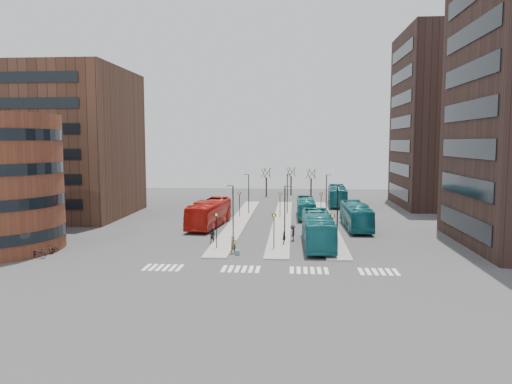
# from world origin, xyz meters

# --- Properties ---
(ground) EXTENTS (160.00, 160.00, 0.00)m
(ground) POSITION_xyz_m (0.00, 0.00, 0.00)
(ground) COLOR #313134
(ground) RESTS_ON ground
(island_left) EXTENTS (2.50, 45.00, 0.15)m
(island_left) POSITION_xyz_m (-4.00, 30.00, 0.07)
(island_left) COLOR gray
(island_left) RESTS_ON ground
(island_mid) EXTENTS (2.50, 45.00, 0.15)m
(island_mid) POSITION_xyz_m (2.00, 30.00, 0.07)
(island_mid) COLOR gray
(island_mid) RESTS_ON ground
(island_right) EXTENTS (2.50, 45.00, 0.15)m
(island_right) POSITION_xyz_m (8.00, 30.00, 0.07)
(island_right) COLOR gray
(island_right) RESTS_ON ground
(suitcase) EXTENTS (0.46, 0.39, 0.52)m
(suitcase) POSITION_xyz_m (-1.90, 9.24, 0.26)
(suitcase) COLOR #1C2B9C
(suitcase) RESTS_ON ground
(red_bus) EXTENTS (4.34, 12.95, 3.54)m
(red_bus) POSITION_xyz_m (-7.51, 25.75, 1.77)
(red_bus) COLOR #AC150D
(red_bus) RESTS_ON ground
(teal_bus_a) EXTENTS (3.19, 12.91, 3.58)m
(teal_bus_a) POSITION_xyz_m (6.24, 14.40, 1.79)
(teal_bus_a) COLOR #166971
(teal_bus_a) RESTS_ON ground
(teal_bus_b) EXTENTS (2.60, 10.66, 2.96)m
(teal_bus_b) POSITION_xyz_m (5.42, 34.43, 1.48)
(teal_bus_b) COLOR #166C6E
(teal_bus_b) RESTS_ON ground
(teal_bus_c) EXTENTS (3.08, 11.95, 3.31)m
(teal_bus_c) POSITION_xyz_m (11.66, 25.66, 1.66)
(teal_bus_c) COLOR #16616E
(teal_bus_c) RESTS_ON ground
(teal_bus_d) EXTENTS (3.50, 12.62, 3.48)m
(teal_bus_d) POSITION_xyz_m (11.27, 49.30, 1.74)
(teal_bus_d) COLOR #155F6C
(teal_bus_d) RESTS_ON ground
(traveller) EXTENTS (0.79, 0.76, 1.83)m
(traveller) POSITION_xyz_m (-2.39, 9.99, 0.91)
(traveller) COLOR brown
(traveller) RESTS_ON ground
(commuter_a) EXTENTS (0.99, 0.88, 1.70)m
(commuter_a) POSITION_xyz_m (-5.41, 15.27, 0.85)
(commuter_a) COLOR black
(commuter_a) RESTS_ON ground
(commuter_b) EXTENTS (0.47, 0.93, 1.53)m
(commuter_b) POSITION_xyz_m (2.62, 14.44, 0.76)
(commuter_b) COLOR black
(commuter_b) RESTS_ON ground
(commuter_c) EXTENTS (0.73, 1.21, 1.83)m
(commuter_c) POSITION_xyz_m (3.52, 16.97, 0.91)
(commuter_c) COLOR black
(commuter_c) RESTS_ON ground
(bicycle_near) EXTENTS (1.84, 0.81, 0.94)m
(bicycle_near) POSITION_xyz_m (-21.00, 6.51, 0.47)
(bicycle_near) COLOR gray
(bicycle_near) RESTS_ON ground
(bicycle_mid) EXTENTS (1.64, 0.64, 0.96)m
(bicycle_mid) POSITION_xyz_m (-21.00, 8.26, 0.48)
(bicycle_mid) COLOR gray
(bicycle_mid) RESTS_ON ground
(bicycle_far) EXTENTS (1.58, 0.70, 0.80)m
(bicycle_far) POSITION_xyz_m (-21.00, 9.08, 0.40)
(bicycle_far) COLOR gray
(bicycle_far) RESTS_ON ground
(crosswalk_stripes) EXTENTS (22.35, 2.40, 0.01)m
(crosswalk_stripes) POSITION_xyz_m (1.75, 4.00, 0.01)
(crosswalk_stripes) COLOR silver
(crosswalk_stripes) RESTS_ON ground
(office_block) EXTENTS (25.00, 20.12, 22.00)m
(office_block) POSITION_xyz_m (-34.00, 33.98, 11.00)
(office_block) COLOR #4D3123
(office_block) RESTS_ON ground
(tower_far) EXTENTS (20.12, 20.00, 30.00)m
(tower_far) POSITION_xyz_m (31.98, 50.00, 15.00)
(tower_far) COLOR #31201B
(tower_far) RESTS_ON ground
(sign_poles) EXTENTS (12.45, 22.12, 3.65)m
(sign_poles) POSITION_xyz_m (1.60, 23.00, 2.41)
(sign_poles) COLOR black
(sign_poles) RESTS_ON ground
(lamp_posts) EXTENTS (14.04, 20.24, 6.12)m
(lamp_posts) POSITION_xyz_m (2.64, 28.00, 3.58)
(lamp_posts) COLOR black
(lamp_posts) RESTS_ON ground
(bare_trees) EXTENTS (10.97, 8.14, 5.90)m
(bare_trees) POSITION_xyz_m (2.67, 62.67, 2.72)
(bare_trees) COLOR black
(bare_trees) RESTS_ON ground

